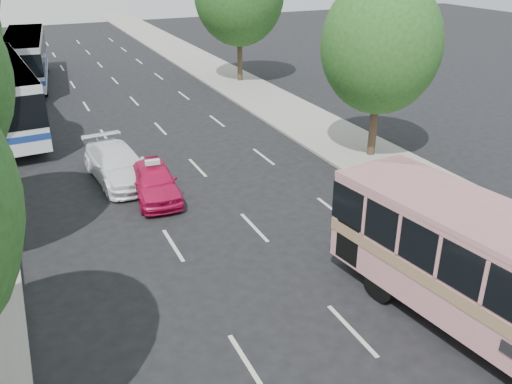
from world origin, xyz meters
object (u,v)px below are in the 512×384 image
pink_taxi (154,181)px  white_pickup (118,164)px  tour_coach_rear (26,55)px  tour_coach_front (1,90)px

pink_taxi → white_pickup: bearing=116.9°
tour_coach_rear → white_pickup: bearing=-78.1°
white_pickup → tour_coach_rear: bearing=91.1°
white_pickup → tour_coach_rear: size_ratio=0.43×
white_pickup → tour_coach_front: tour_coach_front is taller
white_pickup → tour_coach_rear: 19.52m
pink_taxi → tour_coach_rear: bearing=102.4°
tour_coach_rear → tour_coach_front: bearing=-94.1°
tour_coach_front → tour_coach_rear: bearing=75.9°
pink_taxi → tour_coach_rear: 21.85m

